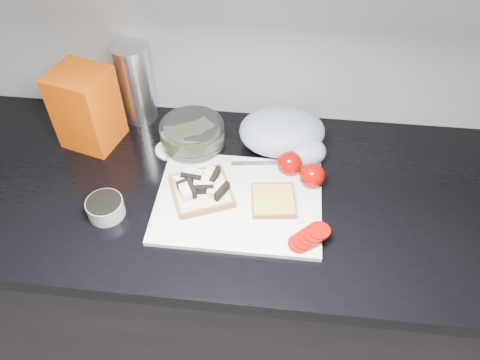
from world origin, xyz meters
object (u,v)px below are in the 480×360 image
object	(u,v)px
cutting_board	(239,201)
glass_bowl	(193,136)
bread_bag	(87,108)
steel_canister	(135,83)

from	to	relation	value
cutting_board	glass_bowl	bearing A→B (deg)	127.44
glass_bowl	cutting_board	bearing A→B (deg)	-52.56
cutting_board	glass_bowl	world-z (taller)	glass_bowl
cutting_board	bread_bag	xyz separation A→B (m)	(-0.42, 0.19, 0.10)
bread_bag	steel_canister	distance (m)	0.15
glass_bowl	bread_bag	world-z (taller)	bread_bag
glass_bowl	bread_bag	bearing A→B (deg)	-179.45
cutting_board	steel_canister	bearing A→B (deg)	136.79
cutting_board	bread_bag	world-z (taller)	bread_bag
bread_bag	steel_canister	world-z (taller)	steel_canister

